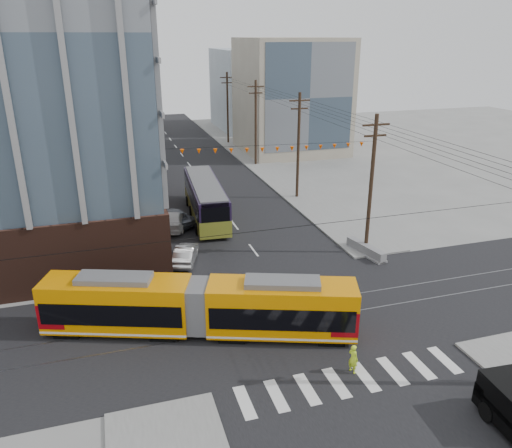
{
  "coord_description": "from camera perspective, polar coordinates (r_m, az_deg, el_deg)",
  "views": [
    {
      "loc": [
        -10.73,
        -21.44,
        16.38
      ],
      "look_at": [
        -1.35,
        8.94,
        4.28
      ],
      "focal_mm": 35.0,
      "sensor_mm": 36.0,
      "label": 1
    }
  ],
  "objects": [
    {
      "name": "ground",
      "position": [
        29.04,
        8.01,
        -13.73
      ],
      "size": [
        160.0,
        160.0,
        0.0
      ],
      "primitive_type": "plane",
      "color": "slate"
    },
    {
      "name": "bg_bldg_nw_near",
      "position": [
        74.08,
        -22.59,
        13.6
      ],
      "size": [
        18.0,
        16.0,
        18.0
      ],
      "primitive_type": "cube",
      "color": "#8C99A5",
      "rests_on": "ground"
    },
    {
      "name": "bg_bldg_ne_near",
      "position": [
        74.88,
        4.0,
        14.37
      ],
      "size": [
        14.0,
        14.0,
        16.0
      ],
      "primitive_type": "cube",
      "color": "gray",
      "rests_on": "ground"
    },
    {
      "name": "bg_bldg_nw_far",
      "position": [
        93.72,
        -19.89,
        15.77
      ],
      "size": [
        16.0,
        18.0,
        20.0
      ],
      "primitive_type": "cube",
      "color": "gray",
      "rests_on": "ground"
    },
    {
      "name": "bg_bldg_ne_far",
      "position": [
        94.41,
        0.67,
        15.14
      ],
      "size": [
        16.0,
        16.0,
        14.0
      ],
      "primitive_type": "cube",
      "color": "#8C99A5",
      "rests_on": "ground"
    },
    {
      "name": "utility_pole_far",
      "position": [
        80.53,
        -3.26,
        13.05
      ],
      "size": [
        0.3,
        0.3,
        11.0
      ],
      "primitive_type": "cylinder",
      "color": "black",
      "rests_on": "ground"
    },
    {
      "name": "streetcar",
      "position": [
        29.23,
        -6.55,
        -9.39
      ],
      "size": [
        17.76,
        8.52,
        3.47
      ],
      "primitive_type": null,
      "rotation": [
        0.0,
        0.0,
        -0.35
      ],
      "color": "orange",
      "rests_on": "ground"
    },
    {
      "name": "city_bus",
      "position": [
        47.46,
        -5.8,
        2.85
      ],
      "size": [
        3.67,
        12.92,
        3.61
      ],
      "primitive_type": null,
      "rotation": [
        0.0,
        0.0,
        -0.07
      ],
      "color": "#1F1333",
      "rests_on": "ground"
    },
    {
      "name": "parked_car_silver",
      "position": [
        38.56,
        -8.04,
        -3.39
      ],
      "size": [
        2.73,
        4.41,
        1.37
      ],
      "primitive_type": "imported",
      "rotation": [
        0.0,
        0.0,
        2.81
      ],
      "color": "#A5A5A5",
      "rests_on": "ground"
    },
    {
      "name": "parked_car_white",
      "position": [
        45.47,
        -9.4,
        0.43
      ],
      "size": [
        3.26,
        5.44,
        1.48
      ],
      "primitive_type": "imported",
      "rotation": [
        0.0,
        0.0,
        2.89
      ],
      "color": "silver",
      "rests_on": "ground"
    },
    {
      "name": "parked_car_grey",
      "position": [
        46.29,
        -9.51,
        0.77
      ],
      "size": [
        4.22,
        5.71,
        1.44
      ],
      "primitive_type": "imported",
      "rotation": [
        0.0,
        0.0,
        3.54
      ],
      "color": "#515762",
      "rests_on": "ground"
    },
    {
      "name": "pedestrian",
      "position": [
        26.97,
        11.05,
        -14.87
      ],
      "size": [
        0.57,
        0.69,
        1.62
      ],
      "primitive_type": "imported",
      "rotation": [
        0.0,
        0.0,
        1.93
      ],
      "color": "#C0E526",
      "rests_on": "ground"
    },
    {
      "name": "jersey_barrier",
      "position": [
        40.56,
        12.44,
        -2.87
      ],
      "size": [
        1.72,
        4.19,
        0.82
      ],
      "primitive_type": "cube",
      "rotation": [
        0.0,
        0.0,
        0.2
      ],
      "color": "gray",
      "rests_on": "ground"
    }
  ]
}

